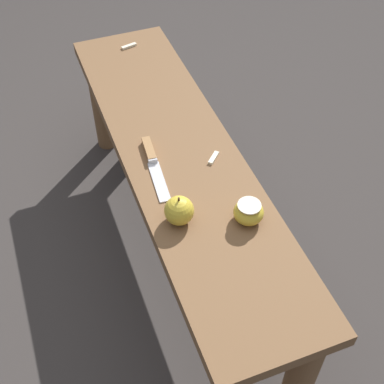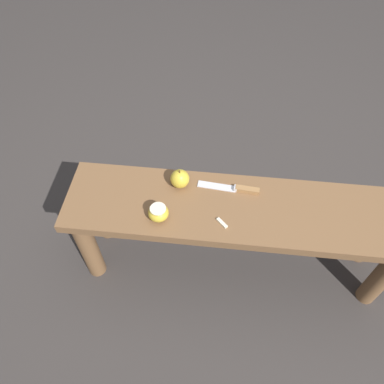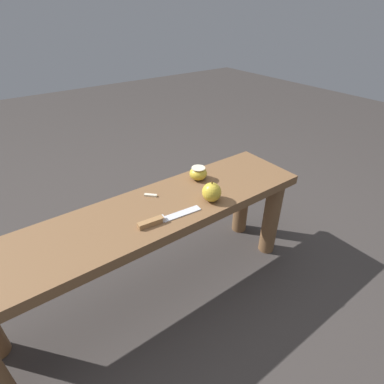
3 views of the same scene
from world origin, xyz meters
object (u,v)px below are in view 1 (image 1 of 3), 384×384
object	(u,v)px
apple_cut	(249,212)
apple_whole	(179,211)
knife	(152,159)
wooden_bench	(180,178)

from	to	relation	value
apple_cut	apple_whole	bearing A→B (deg)	-109.82
knife	apple_whole	xyz separation A→B (m)	(0.23, -0.00, 0.03)
wooden_bench	knife	size ratio (longest dim) A/B	5.47
wooden_bench	apple_cut	world-z (taller)	apple_cut
knife	apple_whole	distance (m)	0.23
knife	apple_cut	xyz separation A→B (m)	(0.29, 0.16, 0.02)
wooden_bench	apple_whole	size ratio (longest dim) A/B	15.78
knife	wooden_bench	bearing A→B (deg)	98.94
wooden_bench	apple_cut	size ratio (longest dim) A/B	17.50
wooden_bench	apple_cut	xyz separation A→B (m)	(0.30, 0.08, 0.13)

